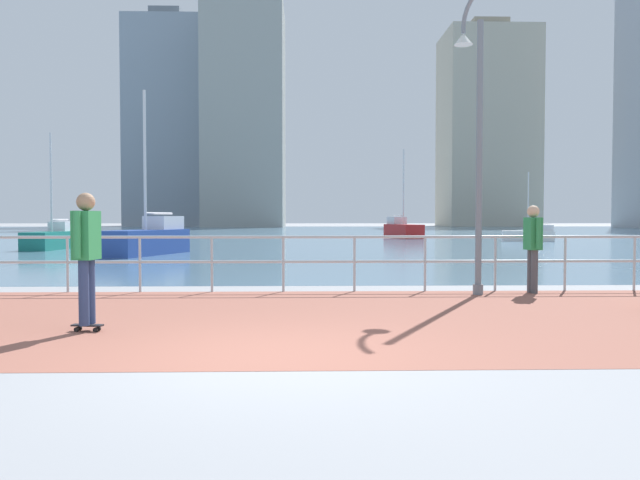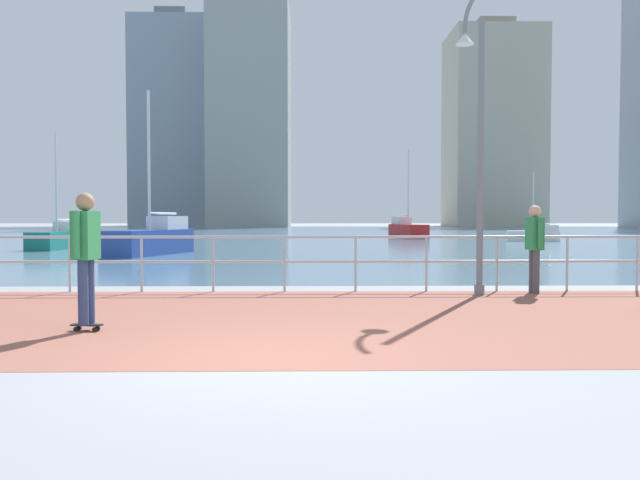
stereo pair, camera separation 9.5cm
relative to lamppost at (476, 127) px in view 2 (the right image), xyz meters
The scene contains 14 objects.
ground 35.00m from the lamppost, 95.99° to the left, with size 220.00×220.00×0.00m, color gray.
brick_paving 5.54m from the lamppost, 143.09° to the right, with size 28.00×6.37×0.01m, color #935647.
harbor_water 45.71m from the lamppost, 94.57° to the left, with size 180.00×88.00×0.00m, color slate.
waterfront_railing 4.38m from the lamppost, behind, with size 25.25×0.06×1.10m.
lamppost is the anchor object (origin of this frame).
skateboarder 7.40m from the lamppost, 147.86° to the right, with size 0.41×0.56×1.77m.
bystander 2.47m from the lamppost, ahead, with size 0.27×0.56×1.69m.
sailboat_red 28.23m from the lamppost, 67.76° to the left, with size 3.15×1.53×4.24m.
sailboat_navy 16.13m from the lamppost, 126.00° to the left, with size 2.73×4.77×6.40m.
sailboat_gray 33.07m from the lamppost, 83.25° to the left, with size 2.30×4.69×6.32m.
sailboat_ivory 22.89m from the lamppost, 130.58° to the left, with size 1.39×3.86×5.34m.
tower_steel 102.02m from the lamppost, 105.40° to the left, with size 13.08×10.58×37.20m.
tower_slate 89.29m from the lamppost, 98.03° to the left, with size 12.06×16.13×36.70m.
tower_glass 98.35m from the lamppost, 73.39° to the left, with size 14.81×12.61×34.46m.
Camera 2 is at (0.49, -6.44, 1.46)m, focal length 35.00 mm.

